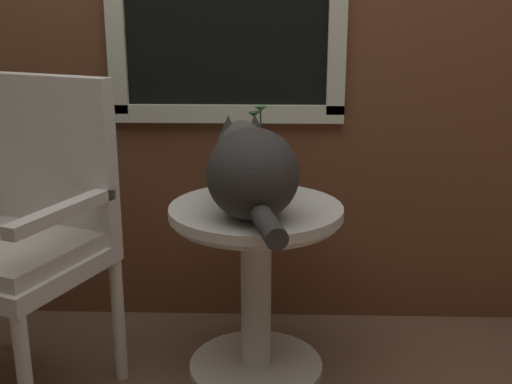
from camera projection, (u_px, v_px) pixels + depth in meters
name	position (u px, v px, depth m)	size (l,w,h in m)	color
back_wall	(239.00, 2.00, 2.44)	(4.00, 0.07, 2.60)	brown
wicker_side_table	(256.00, 262.00, 2.24)	(0.60, 0.60, 0.63)	silver
wicker_chair	(24.00, 224.00, 2.11)	(0.68, 0.66, 1.07)	silver
cat	(251.00, 171.00, 2.03)	(0.36, 0.64, 0.30)	#33302D
pewter_vase_with_ivy	(261.00, 167.00, 2.30)	(0.14, 0.14, 0.32)	slate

